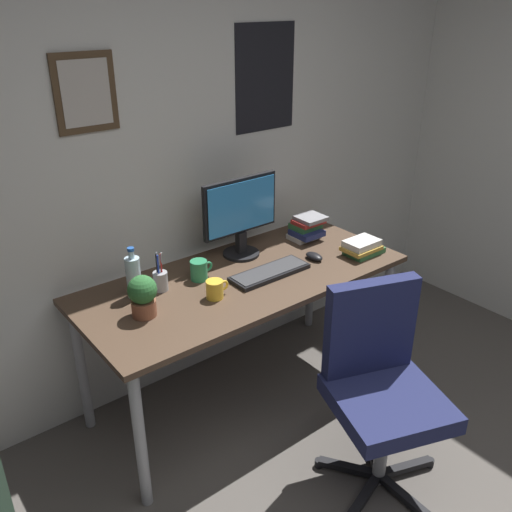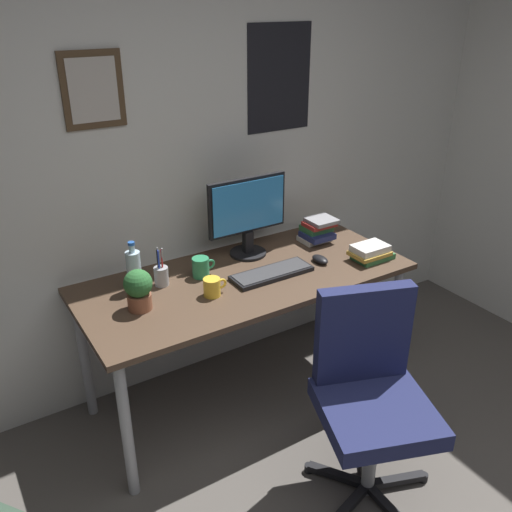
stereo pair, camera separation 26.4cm
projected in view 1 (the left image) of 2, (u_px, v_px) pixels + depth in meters
The scene contains 13 objects.
wall_back at pixel (161, 158), 2.77m from camera, with size 4.40×0.10×2.60m.
desk at pixel (244, 289), 2.81m from camera, with size 1.69×0.74×0.76m.
office_chair at pixel (380, 379), 2.39m from camera, with size 0.59×0.60×0.95m.
monitor at pixel (240, 214), 2.91m from camera, with size 0.46×0.20×0.43m.
keyboard at pixel (270, 272), 2.79m from camera, with size 0.43×0.15×0.03m.
computer_mouse at pixel (314, 256), 2.95m from camera, with size 0.06×0.11×0.04m.
water_bottle at pixel (134, 276), 2.55m from camera, with size 0.07×0.07×0.25m.
coffee_mug_near at pixel (199, 270), 2.73m from camera, with size 0.12×0.09×0.10m.
coffee_mug_far at pixel (215, 289), 2.57m from camera, with size 0.12×0.08×0.09m.
potted_plant at pixel (143, 295), 2.40m from camera, with size 0.13×0.13×0.19m.
pen_cup at pixel (161, 280), 2.63m from camera, with size 0.07×0.07×0.20m.
book_stack_left at pixel (363, 247), 3.00m from camera, with size 0.23×0.14×0.08m.
book_stack_right at pixel (307, 228), 3.18m from camera, with size 0.19×0.17×0.14m.
Camera 1 is at (-1.31, -0.27, 2.05)m, focal length 38.46 mm.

